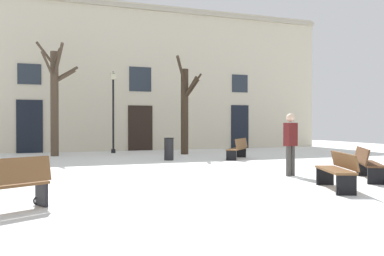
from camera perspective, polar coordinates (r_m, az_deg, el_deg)
ground_plane at (r=13.05m, az=3.04°, el=-6.05°), size 36.51×36.51×0.00m
building_facade at (r=23.10m, az=-7.08°, el=7.35°), size 22.82×0.60×8.34m
tree_near_facade at (r=19.64m, az=-1.01°, el=2.89°), size 1.37×1.36×4.77m
tree_center at (r=19.69m, az=-19.07°, el=4.21°), size 1.98×2.20×5.41m
streetlamp at (r=20.92m, az=-11.22°, el=3.48°), size 0.30×0.30×4.22m
litter_bin at (r=16.53m, az=-3.34°, el=-3.01°), size 0.42×0.42×0.93m
bench_back_to_back_left at (r=9.76m, az=20.08°, el=-5.74°), size 1.03×1.65×0.86m
bench_near_lamp at (r=17.25m, az=6.61°, el=-2.93°), size 1.54×1.66×0.89m
bench_near_center_tree at (r=11.75m, az=23.82°, el=-4.63°), size 1.38×1.75×0.87m
person_by_shop_door at (r=11.87m, az=13.93°, el=-1.80°), size 0.43×0.32×1.81m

